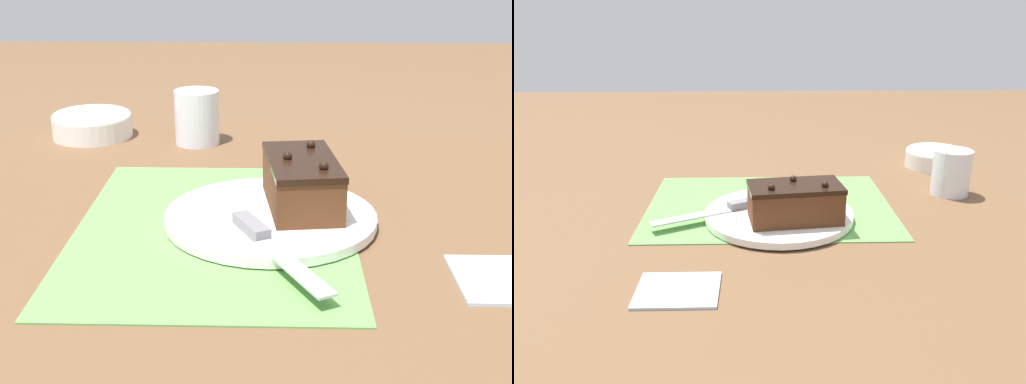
# 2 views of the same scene
# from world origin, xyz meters

# --- Properties ---
(ground_plane) EXTENTS (3.00, 3.00, 0.00)m
(ground_plane) POSITION_xyz_m (0.00, 0.00, 0.00)
(ground_plane) COLOR brown
(placemat_woven) EXTENTS (0.46, 0.34, 0.00)m
(placemat_woven) POSITION_xyz_m (0.00, 0.00, 0.00)
(placemat_woven) COLOR #609E4C
(placemat_woven) RESTS_ON ground_plane
(cake_plate) EXTENTS (0.26, 0.26, 0.01)m
(cake_plate) POSITION_xyz_m (-0.02, 0.07, 0.01)
(cake_plate) COLOR white
(cake_plate) RESTS_ON placemat_woven
(chocolate_cake) EXTENTS (0.17, 0.10, 0.07)m
(chocolate_cake) POSITION_xyz_m (-0.04, 0.11, 0.05)
(chocolate_cake) COLOR #512D19
(chocolate_cake) RESTS_ON cake_plate
(serving_knife) EXTENTS (0.20, 0.11, 0.01)m
(serving_knife) POSITION_xyz_m (0.08, 0.06, 0.02)
(serving_knife) COLOR slate
(serving_knife) RESTS_ON cake_plate
(drinking_glass) EXTENTS (0.08, 0.08, 0.09)m
(drinking_glass) POSITION_xyz_m (-0.37, -0.06, 0.05)
(drinking_glass) COLOR white
(drinking_glass) RESTS_ON ground_plane
(small_bowl) EXTENTS (0.14, 0.14, 0.04)m
(small_bowl) POSITION_xyz_m (-0.40, -0.25, 0.02)
(small_bowl) COLOR white
(small_bowl) RESTS_ON ground_plane
(folded_napkin) EXTENTS (0.11, 0.09, 0.01)m
(folded_napkin) POSITION_xyz_m (0.13, 0.31, 0.00)
(folded_napkin) COLOR silver
(folded_napkin) RESTS_ON ground_plane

